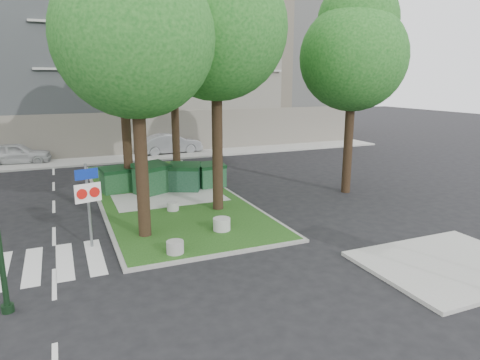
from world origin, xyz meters
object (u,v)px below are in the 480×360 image
tree_median_near_right (217,14)px  car_silver (170,144)px  tree_street_right (355,47)px  bollard_right (222,224)px  car_white (16,154)px  dumpster_a (116,180)px  dumpster_c (185,177)px  litter_bin (200,172)px  tree_median_mid (123,47)px  bollard_left (175,247)px  traffic_sign_pole (88,194)px  dumpster_b (152,178)px  dumpster_d (211,175)px  bollard_mid (173,206)px  tree_median_near_left (136,21)px  tree_median_far (173,27)px

tree_median_near_right → car_silver: 16.66m
tree_street_right → bollard_right: bearing=-158.3°
tree_median_near_right → car_white: (-8.79, 14.94, -7.26)m
dumpster_a → car_white: size_ratio=0.36×
dumpster_c → litter_bin: bearing=81.2°
tree_median_near_right → tree_median_mid: (-3.00, 4.50, -1.01)m
litter_bin → car_silver: bearing=86.6°
bollard_left → traffic_sign_pole: bearing=141.2°
bollard_right → traffic_sign_pole: traffic_sign_pole is taller
bollard_left → dumpster_b: bearing=83.4°
tree_median_near_right → traffic_sign_pole: tree_median_near_right is taller
dumpster_b → traffic_sign_pole: traffic_sign_pole is taller
dumpster_b → traffic_sign_pole: size_ratio=0.68×
dumpster_c → dumpster_d: 1.45m
dumpster_b → car_silver: bearing=47.4°
bollard_mid → dumpster_c: bearing=65.2°
tree_median_mid → dumpster_d: size_ratio=6.92×
tree_median_mid → dumpster_d: 7.42m
car_white → tree_median_near_right: bearing=-143.6°
bollard_mid → car_white: size_ratio=0.12×
tree_median_near_left → bollard_right: size_ratio=16.60×
bollard_right → litter_bin: (1.94, 8.49, 0.09)m
bollard_left → car_silver: 19.55m
dumpster_a → tree_median_far: bearing=26.5°
tree_median_mid → dumpster_c: (2.47, -1.01, -6.19)m
tree_street_right → dumpster_b: bearing=161.2°
dumpster_b → bollard_right: (1.23, -6.25, -0.50)m
tree_street_right → dumpster_d: 9.28m
tree_street_right → car_silver: size_ratio=2.12×
tree_median_near_right → tree_street_right: size_ratio=1.14×
tree_street_right → bollard_right: (-7.90, -3.14, -6.64)m
dumpster_d → bollard_left: 8.68m
tree_street_right → dumpster_d: bearing=152.5°
tree_median_near_right → dumpster_a: bearing=129.7°
tree_median_mid → bollard_left: size_ratio=18.02×
dumpster_a → bollard_mid: dumpster_a is taller
dumpster_d → bollard_right: 6.58m
tree_street_right → bollard_left: (-10.02, -4.56, -6.66)m
bollard_right → bollard_left: bearing=-146.3°
dumpster_d → bollard_mid: bearing=-136.0°
tree_median_far → dumpster_d: 8.53m
dumpster_a → traffic_sign_pole: 6.93m
bollard_right → tree_median_far: bearing=83.8°
litter_bin → traffic_sign_pole: size_ratio=0.22×
tree_street_right → litter_bin: (-5.96, 5.35, -6.55)m
traffic_sign_pole → bollard_mid: bearing=22.7°
tree_median_near_right → tree_street_right: 7.09m
tree_street_right → litter_bin: size_ratio=16.14×
bollard_right → dumpster_d: bearing=74.0°
tree_street_right → dumpster_c: tree_street_right is taller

